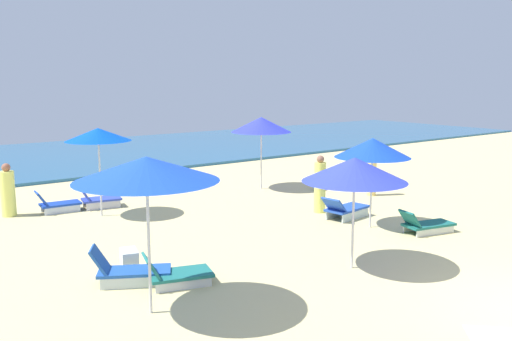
{
  "coord_description": "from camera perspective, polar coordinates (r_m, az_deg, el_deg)",
  "views": [
    {
      "loc": [
        -9.19,
        -3.78,
        3.89
      ],
      "look_at": [
        -0.06,
        8.23,
        1.37
      ],
      "focal_mm": 38.97,
      "sensor_mm": 36.0,
      "label": 1
    }
  ],
  "objects": [
    {
      "name": "lounge_chair_4_1",
      "position": [
        15.76,
        9.12,
        -3.92
      ],
      "size": [
        1.59,
        0.84,
        0.68
      ],
      "rotation": [
        0.0,
        0.0,
        1.71
      ],
      "color": "silver",
      "rests_on": "ground_plane"
    },
    {
      "name": "ocean",
      "position": [
        29.07,
        -18.48,
        1.42
      ],
      "size": [
        60.0,
        12.93,
        0.12
      ],
      "primitive_type": "cube",
      "color": "#27618E",
      "rests_on": "ground_plane"
    },
    {
      "name": "lounge_chair_5_1",
      "position": [
        10.81,
        -8.31,
        -10.44
      ],
      "size": [
        1.41,
        1.0,
        0.63
      ],
      "rotation": [
        0.0,
        0.0,
        1.27
      ],
      "color": "silver",
      "rests_on": "ground_plane"
    },
    {
      "name": "umbrella_4",
      "position": [
        14.63,
        11.88,
        2.29
      ],
      "size": [
        1.97,
        1.97,
        2.36
      ],
      "color": "silver",
      "rests_on": "ground_plane"
    },
    {
      "name": "lounge_chair_0_0",
      "position": [
        17.3,
        -19.76,
        -3.25
      ],
      "size": [
        1.28,
        0.67,
        0.67
      ],
      "rotation": [
        0.0,
        0.0,
        1.49
      ],
      "color": "silver",
      "rests_on": "ground_plane"
    },
    {
      "name": "beach_ball_0",
      "position": [
        19.58,
        6.35,
        -1.47
      ],
      "size": [
        0.38,
        0.38,
        0.38
      ],
      "primitive_type": "sphere",
      "color": "#3A89D1",
      "rests_on": "ground_plane"
    },
    {
      "name": "lounge_chair_4_0",
      "position": [
        14.78,
        16.99,
        -5.32
      ],
      "size": [
        1.53,
        0.89,
        0.63
      ],
      "rotation": [
        0.0,
        0.0,
        1.34
      ],
      "color": "silver",
      "rests_on": "ground_plane"
    },
    {
      "name": "cooler_box_1",
      "position": [
        11.8,
        -12.88,
        -8.95
      ],
      "size": [
        0.46,
        0.61,
        0.42
      ],
      "primitive_type": "cube",
      "rotation": [
        0.0,
        0.0,
        4.43
      ],
      "color": "white",
      "rests_on": "ground_plane"
    },
    {
      "name": "umbrella_3",
      "position": [
        11.35,
        10.08,
        0.09
      ],
      "size": [
        2.14,
        2.14,
        2.32
      ],
      "color": "silver",
      "rests_on": "ground_plane"
    },
    {
      "name": "umbrella_1",
      "position": [
        19.43,
        0.54,
        4.73
      ],
      "size": [
        2.11,
        2.11,
        2.55
      ],
      "color": "silver",
      "rests_on": "ground_plane"
    },
    {
      "name": "beachgoer_2",
      "position": [
        16.29,
        6.58,
        -1.57
      ],
      "size": [
        0.42,
        0.42,
        1.68
      ],
      "rotation": [
        0.0,
        0.0,
        2.84
      ],
      "color": "#F9F369",
      "rests_on": "ground_plane"
    },
    {
      "name": "lounge_chair_0_1",
      "position": [
        17.49,
        -15.94,
        -2.8
      ],
      "size": [
        1.33,
        0.85,
        0.77
      ],
      "rotation": [
        0.0,
        0.0,
        1.39
      ],
      "color": "silver",
      "rests_on": "ground_plane"
    },
    {
      "name": "umbrella_5",
      "position": [
        9.08,
        -11.19,
        0.15
      ],
      "size": [
        2.37,
        2.37,
        2.65
      ],
      "color": "silver",
      "rests_on": "ground_plane"
    },
    {
      "name": "beachgoer_0",
      "position": [
        18.89,
        11.82,
        -0.07
      ],
      "size": [
        0.39,
        0.39,
        1.72
      ],
      "rotation": [
        0.0,
        0.0,
        2.09
      ],
      "color": "#F9D474",
      "rests_on": "ground_plane"
    },
    {
      "name": "beachgoer_3",
      "position": [
        17.24,
        -24.12,
        -2.04
      ],
      "size": [
        0.53,
        0.53,
        1.52
      ],
      "rotation": [
        0.0,
        0.0,
        0.44
      ],
      "color": "#F7F974",
      "rests_on": "ground_plane"
    },
    {
      "name": "umbrella_0",
      "position": [
        16.14,
        -15.9,
        3.56
      ],
      "size": [
        1.83,
        1.83,
        2.52
      ],
      "color": "silver",
      "rests_on": "ground_plane"
    },
    {
      "name": "lounge_chair_5_0",
      "position": [
        11.03,
        -12.98,
        -10.0
      ],
      "size": [
        1.58,
        1.24,
        0.75
      ],
      "rotation": [
        0.0,
        0.0,
        1.05
      ],
      "color": "silver",
      "rests_on": "ground_plane"
    }
  ]
}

